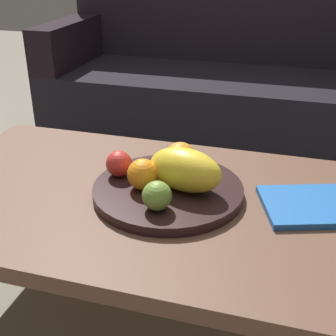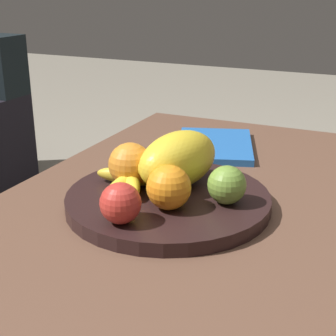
{
  "view_description": "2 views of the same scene",
  "coord_description": "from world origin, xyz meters",
  "px_view_note": "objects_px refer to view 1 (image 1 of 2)",
  "views": [
    {
      "loc": [
        0.29,
        -0.93,
        0.99
      ],
      "look_at": [
        0.01,
        0.02,
        0.49
      ],
      "focal_mm": 48.92,
      "sensor_mm": 36.0,
      "label": 1
    },
    {
      "loc": [
        -0.76,
        -0.33,
        0.81
      ],
      "look_at": [
        0.01,
        0.02,
        0.49
      ],
      "focal_mm": 53.99,
      "sensor_mm": 36.0,
      "label": 2
    }
  ],
  "objects_px": {
    "coffee_table": "(161,212)",
    "melon_large_front": "(185,170)",
    "apple_left": "(157,196)",
    "orange_front": "(180,158)",
    "apple_front": "(119,164)",
    "couch": "(220,88)",
    "magazine": "(316,205)",
    "banana_bunch": "(177,165)",
    "orange_left": "(143,174)",
    "fruit_bowl": "(168,191)"
  },
  "relations": [
    {
      "from": "couch",
      "to": "apple_left",
      "type": "relative_size",
      "value": 25.06
    },
    {
      "from": "coffee_table",
      "to": "orange_left",
      "type": "height_order",
      "value": "orange_left"
    },
    {
      "from": "magazine",
      "to": "apple_front",
      "type": "bearing_deg",
      "value": 163.16
    },
    {
      "from": "magazine",
      "to": "melon_large_front",
      "type": "bearing_deg",
      "value": 168.24
    },
    {
      "from": "magazine",
      "to": "apple_left",
      "type": "bearing_deg",
      "value": -176.07
    },
    {
      "from": "coffee_table",
      "to": "banana_bunch",
      "type": "xyz_separation_m",
      "value": [
        0.02,
        0.09,
        0.09
      ]
    },
    {
      "from": "orange_front",
      "to": "apple_front",
      "type": "height_order",
      "value": "orange_front"
    },
    {
      "from": "coffee_table",
      "to": "magazine",
      "type": "xyz_separation_m",
      "value": [
        0.37,
        0.06,
        0.05
      ]
    },
    {
      "from": "orange_left",
      "to": "melon_large_front",
      "type": "bearing_deg",
      "value": 14.46
    },
    {
      "from": "orange_front",
      "to": "banana_bunch",
      "type": "xyz_separation_m",
      "value": [
        -0.0,
        -0.01,
        -0.01
      ]
    },
    {
      "from": "melon_large_front",
      "to": "apple_left",
      "type": "bearing_deg",
      "value": -109.13
    },
    {
      "from": "melon_large_front",
      "to": "apple_left",
      "type": "relative_size",
      "value": 2.77
    },
    {
      "from": "orange_front",
      "to": "apple_left",
      "type": "bearing_deg",
      "value": -90.79
    },
    {
      "from": "apple_left",
      "to": "couch",
      "type": "bearing_deg",
      "value": 94.58
    },
    {
      "from": "couch",
      "to": "apple_left",
      "type": "height_order",
      "value": "couch"
    },
    {
      "from": "couch",
      "to": "orange_front",
      "type": "relative_size",
      "value": 20.54
    },
    {
      "from": "coffee_table",
      "to": "apple_left",
      "type": "distance_m",
      "value": 0.14
    },
    {
      "from": "coffee_table",
      "to": "fruit_bowl",
      "type": "distance_m",
      "value": 0.06
    },
    {
      "from": "fruit_bowl",
      "to": "couch",
      "type": "bearing_deg",
      "value": 94.69
    },
    {
      "from": "orange_front",
      "to": "orange_left",
      "type": "distance_m",
      "value": 0.13
    },
    {
      "from": "couch",
      "to": "melon_large_front",
      "type": "bearing_deg",
      "value": -83.45
    },
    {
      "from": "apple_left",
      "to": "banana_bunch",
      "type": "xyz_separation_m",
      "value": [
        -0.0,
        0.18,
        -0.01
      ]
    },
    {
      "from": "coffee_table",
      "to": "apple_front",
      "type": "bearing_deg",
      "value": 162.3
    },
    {
      "from": "coffee_table",
      "to": "orange_left",
      "type": "distance_m",
      "value": 0.11
    },
    {
      "from": "melon_large_front",
      "to": "banana_bunch",
      "type": "relative_size",
      "value": 1.11
    },
    {
      "from": "couch",
      "to": "orange_front",
      "type": "height_order",
      "value": "couch"
    },
    {
      "from": "coffee_table",
      "to": "fruit_bowl",
      "type": "height_order",
      "value": "fruit_bowl"
    },
    {
      "from": "melon_large_front",
      "to": "orange_left",
      "type": "height_order",
      "value": "melon_large_front"
    },
    {
      "from": "apple_front",
      "to": "banana_bunch",
      "type": "bearing_deg",
      "value": 18.24
    },
    {
      "from": "couch",
      "to": "apple_front",
      "type": "bearing_deg",
      "value": -91.26
    },
    {
      "from": "couch",
      "to": "magazine",
      "type": "distance_m",
      "value": 1.37
    },
    {
      "from": "coffee_table",
      "to": "couch",
      "type": "relative_size",
      "value": 0.74
    },
    {
      "from": "couch",
      "to": "fruit_bowl",
      "type": "xyz_separation_m",
      "value": [
        0.11,
        -1.32,
        0.12
      ]
    },
    {
      "from": "orange_front",
      "to": "apple_left",
      "type": "distance_m",
      "value": 0.19
    },
    {
      "from": "fruit_bowl",
      "to": "apple_front",
      "type": "bearing_deg",
      "value": 171.49
    },
    {
      "from": "melon_large_front",
      "to": "banana_bunch",
      "type": "bearing_deg",
      "value": 118.7
    },
    {
      "from": "coffee_table",
      "to": "banana_bunch",
      "type": "height_order",
      "value": "banana_bunch"
    },
    {
      "from": "fruit_bowl",
      "to": "orange_front",
      "type": "distance_m",
      "value": 0.1
    },
    {
      "from": "apple_front",
      "to": "banana_bunch",
      "type": "xyz_separation_m",
      "value": [
        0.14,
        0.05,
        -0.01
      ]
    },
    {
      "from": "coffee_table",
      "to": "melon_large_front",
      "type": "xyz_separation_m",
      "value": [
        0.05,
        0.02,
        0.12
      ]
    },
    {
      "from": "melon_large_front",
      "to": "apple_front",
      "type": "bearing_deg",
      "value": 173.08
    },
    {
      "from": "coffee_table",
      "to": "apple_front",
      "type": "relative_size",
      "value": 18.67
    },
    {
      "from": "orange_left",
      "to": "apple_front",
      "type": "bearing_deg",
      "value": 149.66
    },
    {
      "from": "apple_left",
      "to": "banana_bunch",
      "type": "height_order",
      "value": "apple_left"
    },
    {
      "from": "apple_front",
      "to": "magazine",
      "type": "distance_m",
      "value": 0.49
    },
    {
      "from": "apple_left",
      "to": "apple_front",
      "type": "bearing_deg",
      "value": 137.76
    },
    {
      "from": "orange_left",
      "to": "magazine",
      "type": "bearing_deg",
      "value": 8.83
    },
    {
      "from": "orange_left",
      "to": "couch",
      "type": "bearing_deg",
      "value": 92.24
    },
    {
      "from": "fruit_bowl",
      "to": "banana_bunch",
      "type": "relative_size",
      "value": 2.21
    },
    {
      "from": "orange_left",
      "to": "apple_left",
      "type": "xyz_separation_m",
      "value": [
        0.06,
        -0.08,
        -0.0
      ]
    }
  ]
}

